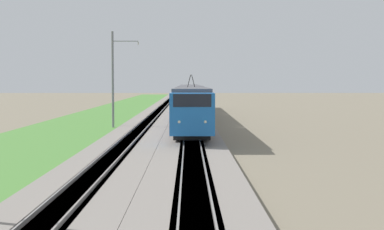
{
  "coord_description": "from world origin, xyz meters",
  "views": [
    {
      "loc": [
        -9.1,
        -4.18,
        4.4
      ],
      "look_at": [
        26.05,
        -4.42,
        2.2
      ],
      "focal_mm": 50.0,
      "sensor_mm": 36.0,
      "label": 1
    }
  ],
  "objects": [
    {
      "name": "grass_verge",
      "position": [
        50.0,
        6.68,
        0.06
      ],
      "size": [
        240.0,
        9.48,
        0.12
      ],
      "color": "#4C8438",
      "rests_on": "ground"
    },
    {
      "name": "track_adjacent",
      "position": [
        50.0,
        -4.42,
        0.16
      ],
      "size": [
        240.0,
        1.57,
        0.45
      ],
      "color": "#4C4238",
      "rests_on": "ground"
    },
    {
      "name": "passenger_train",
      "position": [
        53.56,
        -4.42,
        2.34
      ],
      "size": [
        58.51,
        2.99,
        5.01
      ],
      "rotation": [
        0.0,
        0.0,
        3.14
      ],
      "color": "blue",
      "rests_on": "ground"
    },
    {
      "name": "ballast_adjacent",
      "position": [
        50.0,
        -4.42,
        0.15
      ],
      "size": [
        240.0,
        4.4,
        0.3
      ],
      "color": "gray",
      "rests_on": "ground"
    },
    {
      "name": "catenary_mast_mid",
      "position": [
        40.93,
        2.84,
        4.68
      ],
      "size": [
        0.22,
        2.56,
        9.07
      ],
      "color": "slate",
      "rests_on": "ground"
    },
    {
      "name": "ballast_main",
      "position": [
        50.0,
        0.0,
        0.15
      ],
      "size": [
        240.0,
        4.4,
        0.3
      ],
      "color": "gray",
      "rests_on": "ground"
    },
    {
      "name": "track_main",
      "position": [
        50.0,
        0.0,
        0.16
      ],
      "size": [
        240.0,
        1.57,
        0.45
      ],
      "color": "#4C4238",
      "rests_on": "ground"
    }
  ]
}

